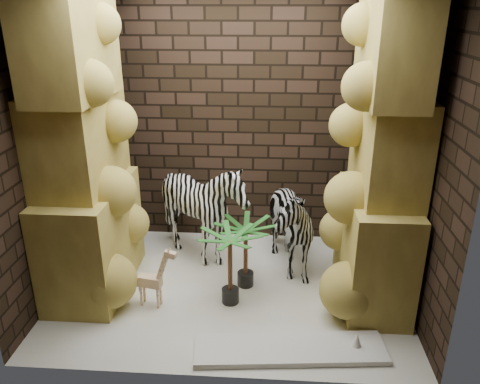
# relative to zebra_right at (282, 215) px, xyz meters

# --- Properties ---
(floor) EXTENTS (3.50, 3.50, 0.00)m
(floor) POSITION_rel_zebra_right_xyz_m (-0.53, -0.50, -0.63)
(floor) COLOR white
(floor) RESTS_ON ground
(wall_back) EXTENTS (3.50, 0.00, 3.50)m
(wall_back) POSITION_rel_zebra_right_xyz_m (-0.53, 0.75, 0.87)
(wall_back) COLOR black
(wall_back) RESTS_ON ground
(wall_front) EXTENTS (3.50, 0.00, 3.50)m
(wall_front) POSITION_rel_zebra_right_xyz_m (-0.53, -1.75, 0.87)
(wall_front) COLOR black
(wall_front) RESTS_ON ground
(wall_left) EXTENTS (0.00, 3.00, 3.00)m
(wall_left) POSITION_rel_zebra_right_xyz_m (-2.28, -0.50, 0.87)
(wall_left) COLOR black
(wall_left) RESTS_ON ground
(wall_right) EXTENTS (0.00, 3.00, 3.00)m
(wall_right) POSITION_rel_zebra_right_xyz_m (1.22, -0.50, 0.87)
(wall_right) COLOR black
(wall_right) RESTS_ON ground
(rock_pillar_left) EXTENTS (0.68, 1.30, 3.00)m
(rock_pillar_left) POSITION_rel_zebra_right_xyz_m (-1.93, -0.50, 0.87)
(rock_pillar_left) COLOR gold
(rock_pillar_left) RESTS_ON floor
(rock_pillar_right) EXTENTS (0.58, 1.25, 3.00)m
(rock_pillar_right) POSITION_rel_zebra_right_xyz_m (0.89, -0.50, 0.87)
(rock_pillar_right) COLOR gold
(rock_pillar_right) RESTS_ON floor
(zebra_right) EXTENTS (0.90, 1.20, 1.27)m
(zebra_right) POSITION_rel_zebra_right_xyz_m (0.00, 0.00, 0.00)
(zebra_right) COLOR white
(zebra_right) RESTS_ON floor
(zebra_left) EXTENTS (1.11, 1.33, 1.13)m
(zebra_left) POSITION_rel_zebra_right_xyz_m (-0.87, 0.10, -0.07)
(zebra_left) COLOR white
(zebra_left) RESTS_ON floor
(giraffe_toy) EXTENTS (0.37, 0.18, 0.68)m
(giraffe_toy) POSITION_rel_zebra_right_xyz_m (-1.27, -0.82, -0.29)
(giraffe_toy) COLOR beige
(giraffe_toy) RESTS_ON floor
(palm_front) EXTENTS (0.36, 0.36, 0.74)m
(palm_front) POSITION_rel_zebra_right_xyz_m (-0.37, -0.41, -0.27)
(palm_front) COLOR #2A6323
(palm_front) RESTS_ON floor
(palm_back) EXTENTS (0.36, 0.36, 0.78)m
(palm_back) POSITION_rel_zebra_right_xyz_m (-0.50, -0.73, -0.24)
(palm_back) COLOR #2A6323
(palm_back) RESTS_ON floor
(surfboard) EXTENTS (1.66, 0.55, 0.05)m
(surfboard) POSITION_rel_zebra_right_xyz_m (0.07, -1.42, -0.61)
(surfboard) COLOR silver
(surfboard) RESTS_ON floor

